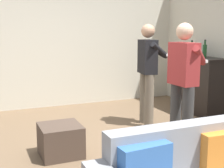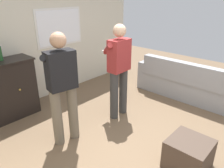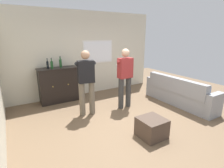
# 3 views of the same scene
# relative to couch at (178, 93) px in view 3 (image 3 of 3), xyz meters

# --- Properties ---
(ground) EXTENTS (10.40, 10.40, 0.00)m
(ground) POSITION_rel_couch_xyz_m (-1.91, -0.22, -0.34)
(ground) COLOR brown
(wall_back_with_window) EXTENTS (5.20, 0.15, 2.80)m
(wall_back_with_window) POSITION_rel_couch_xyz_m (-1.90, 2.44, 1.06)
(wall_back_with_window) COLOR beige
(wall_back_with_window) RESTS_ON ground
(couch) EXTENTS (0.57, 2.29, 0.85)m
(couch) POSITION_rel_couch_xyz_m (0.00, 0.00, 0.00)
(couch) COLOR gray
(couch) RESTS_ON ground
(sideboard_cabinet) EXTENTS (1.19, 0.49, 1.07)m
(sideboard_cabinet) POSITION_rel_couch_xyz_m (-3.00, 2.08, 0.20)
(sideboard_cabinet) COLOR black
(sideboard_cabinet) RESTS_ON ground
(bottle_wine_green) EXTENTS (0.06, 0.06, 0.31)m
(bottle_wine_green) POSITION_rel_couch_xyz_m (-3.26, 2.12, 0.85)
(bottle_wine_green) COLOR black
(bottle_wine_green) RESTS_ON sideboard_cabinet
(bottle_liquor_amber) EXTENTS (0.07, 0.07, 0.31)m
(bottle_liquor_amber) POSITION_rel_couch_xyz_m (-3.16, 2.03, 0.85)
(bottle_liquor_amber) COLOR #1E4C23
(bottle_liquor_amber) RESTS_ON sideboard_cabinet
(bottle_spirits_clear) EXTENTS (0.08, 0.08, 0.33)m
(bottle_spirits_clear) POSITION_rel_couch_xyz_m (-2.88, 2.12, 0.87)
(bottle_spirits_clear) COLOR #1E4C23
(bottle_spirits_clear) RESTS_ON sideboard_cabinet
(ottoman) EXTENTS (0.51, 0.51, 0.40)m
(ottoman) POSITION_rel_couch_xyz_m (-1.90, -0.90, -0.14)
(ottoman) COLOR #47382D
(ottoman) RESTS_ON ground
(person_standing_left) EXTENTS (0.55, 0.51, 1.68)m
(person_standing_left) POSITION_rel_couch_xyz_m (-2.62, 0.76, 0.60)
(person_standing_left) COLOR #6B6051
(person_standing_left) RESTS_ON ground
(person_standing_right) EXTENTS (0.56, 0.48, 1.68)m
(person_standing_right) POSITION_rel_couch_xyz_m (-1.50, 0.66, 0.60)
(person_standing_right) COLOR #383838
(person_standing_right) RESTS_ON ground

